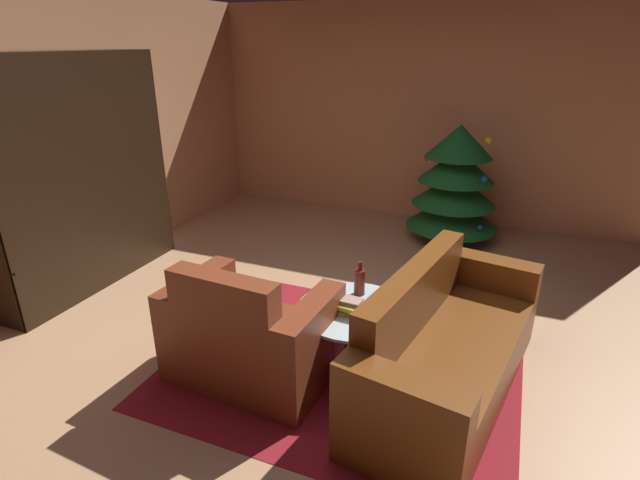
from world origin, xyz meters
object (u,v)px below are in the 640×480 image
at_px(book_stack_on_table, 349,306).
at_px(decorated_tree, 455,184).
at_px(bookshelf_unit, 91,175).
at_px(armchair_red, 249,338).
at_px(bottle_on_table, 360,281).
at_px(coffee_table, 354,314).
at_px(couch_red, 445,351).

xyz_separation_m(book_stack_on_table, decorated_tree, (0.29, 2.77, 0.15)).
bearing_deg(bookshelf_unit, armchair_red, -22.04).
relative_size(bookshelf_unit, decorated_tree, 1.57).
height_order(bottle_on_table, decorated_tree, decorated_tree).
bearing_deg(book_stack_on_table, coffee_table, 69.44).
bearing_deg(couch_red, armchair_red, -163.30).
distance_m(book_stack_on_table, bottle_on_table, 0.27).
distance_m(bookshelf_unit, coffee_table, 2.79).
bearing_deg(decorated_tree, coffee_table, -95.69).
xyz_separation_m(bookshelf_unit, book_stack_on_table, (2.66, -0.54, -0.50)).
distance_m(couch_red, bottle_on_table, 0.74).
bearing_deg(book_stack_on_table, decorated_tree, 84.00).
bearing_deg(bottle_on_table, book_stack_on_table, -86.76).
distance_m(bookshelf_unit, couch_red, 3.41).
bearing_deg(decorated_tree, bookshelf_unit, -142.83).
height_order(armchair_red, decorated_tree, decorated_tree).
xyz_separation_m(bookshelf_unit, bottle_on_table, (2.65, -0.27, -0.45)).
bearing_deg(armchair_red, couch_red, 16.70).
distance_m(coffee_table, book_stack_on_table, 0.10).
bearing_deg(bottle_on_table, couch_red, -17.19).
bearing_deg(book_stack_on_table, couch_red, 5.93).
bearing_deg(coffee_table, couch_red, 1.12).
xyz_separation_m(armchair_red, decorated_tree, (0.88, 3.08, 0.36)).
bearing_deg(book_stack_on_table, bookshelf_unit, 168.62).
height_order(bookshelf_unit, decorated_tree, bookshelf_unit).
distance_m(couch_red, book_stack_on_table, 0.68).
xyz_separation_m(book_stack_on_table, bottle_on_table, (-0.02, 0.27, 0.05)).
bearing_deg(decorated_tree, book_stack_on_table, -96.00).
relative_size(coffee_table, book_stack_on_table, 3.83).
bearing_deg(bookshelf_unit, bottle_on_table, -5.78).
distance_m(coffee_table, bottle_on_table, 0.26).
relative_size(bookshelf_unit, couch_red, 1.06).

